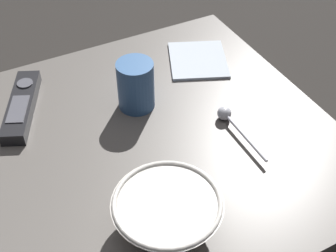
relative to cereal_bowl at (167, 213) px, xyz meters
The scene contains 7 objects.
ground_plane 0.22m from the cereal_bowl, 159.68° to the left, with size 6.00×6.00×0.00m, color black.
table 0.21m from the cereal_bowl, 159.68° to the left, with size 0.66×0.65×0.05m.
cereal_bowl is the anchor object (origin of this frame).
coffee_mug 0.30m from the cereal_bowl, 164.65° to the left, with size 0.07×0.07×0.10m.
teaspoon 0.26m from the cereal_bowl, 126.96° to the left, with size 0.15×0.03×0.03m.
tv_remote_near 0.39m from the cereal_bowl, 161.02° to the right, with size 0.20×0.12×0.03m.
folded_napkin 0.45m from the cereal_bowl, 144.05° to the left, with size 0.18×0.17×0.01m.
Camera 1 is at (0.55, -0.26, 0.64)m, focal length 49.40 mm.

